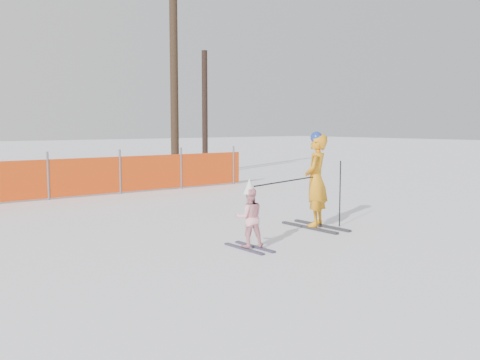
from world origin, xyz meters
TOP-DOWN VIEW (x-y plane):
  - ground at (0.00, 0.00)m, footprint 120.00×120.00m
  - adult at (1.69, 0.36)m, footprint 0.75×1.39m
  - child at (-0.37, -0.21)m, footprint 0.56×0.92m
  - ski_poles at (1.25, 0.10)m, footprint 2.41×0.52m
  - safety_fence at (-1.91, 7.19)m, footprint 14.24×0.06m
  - tree_trunks at (1.95, 10.10)m, footprint 12.02×1.75m

SIDE VIEW (x-z plane):
  - ground at x=0.00m, z-range 0.00..0.00m
  - child at x=-0.37m, z-range -0.05..1.06m
  - safety_fence at x=-1.91m, z-range -0.07..1.18m
  - ski_poles at x=1.25m, z-range 0.21..1.46m
  - adult at x=1.69m, z-range 0.00..1.81m
  - tree_trunks at x=1.95m, z-range -0.42..6.88m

